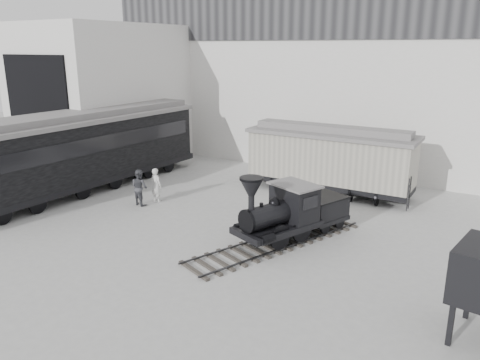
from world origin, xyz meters
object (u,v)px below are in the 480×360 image
Objects in this scene: boxcar at (330,158)px; locomotive at (289,215)px; visitor_a at (156,185)px; passenger_coach at (91,149)px; visitor_b at (140,187)px.

locomotive is at bearing -82.68° from boxcar.
visitor_a is (-6.91, -6.09, -1.03)m from boxcar.
passenger_coach is at bearing 3.81° from visitor_a.
locomotive is 4.59× the size of visitor_b.
boxcar is 9.26m from visitor_a.
visitor_b is at bearing -137.14° from boxcar.
visitor_b is at bearing -8.52° from passenger_coach.
boxcar is 5.06× the size of visitor_a.
boxcar is (-0.95, 7.09, 0.83)m from locomotive.
boxcar is at bearing 30.10° from passenger_coach.
visitor_b is at bearing 67.24° from visitor_a.
locomotive is at bearing -171.80° from visitor_b.
locomotive is 0.55× the size of passenger_coach.
boxcar is 13.04m from passenger_coach.
visitor_a is at bearing -138.95° from boxcar.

